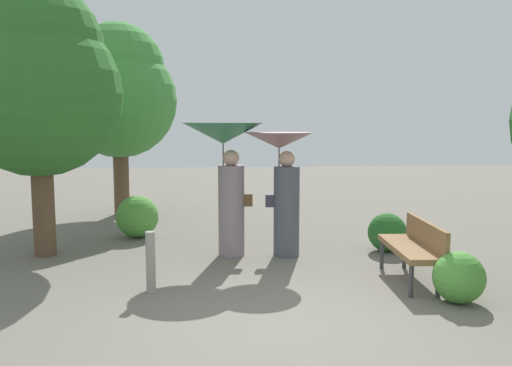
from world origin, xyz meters
TOP-DOWN VIEW (x-y plane):
  - ground_plane at (0.00, 0.00)m, footprint 40.00×40.00m
  - person_left at (-0.53, 3.11)m, footprint 1.30×1.30m
  - person_right at (0.38, 3.01)m, footprint 1.10×1.10m
  - park_bench at (1.98, 1.47)m, footprint 0.57×1.52m
  - tree_near_left at (-3.48, 3.36)m, footprint 2.63×2.63m
  - tree_mid_left at (-2.86, 7.16)m, footprint 2.64×2.64m
  - bush_path_left at (-2.16, 4.60)m, footprint 0.79×0.79m
  - bush_path_right at (2.17, 3.14)m, footprint 0.65×0.65m
  - bush_behind_bench at (2.19, 0.59)m, footprint 0.62×0.62m
  - path_marker_post at (-1.54, 1.28)m, footprint 0.12×0.12m

SIDE VIEW (x-z plane):
  - ground_plane at x=0.00m, z-range 0.00..0.00m
  - bush_behind_bench at x=2.19m, z-range 0.00..0.62m
  - bush_path_right at x=2.17m, z-range 0.00..0.65m
  - path_marker_post at x=-1.54m, z-range 0.00..0.79m
  - bush_path_left at x=-2.16m, z-range 0.00..0.79m
  - park_bench at x=1.98m, z-range 0.10..0.93m
  - person_right at x=0.38m, z-range 0.36..2.37m
  - person_left at x=-0.53m, z-range 0.51..2.67m
  - tree_near_left at x=-3.48m, z-range 0.65..5.01m
  - tree_mid_left at x=-2.86m, z-range 0.67..5.10m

